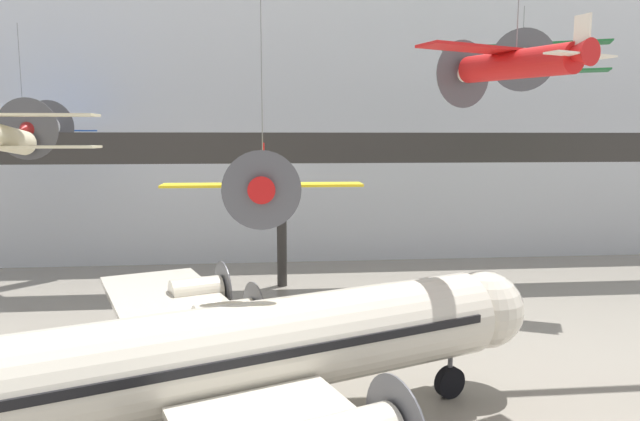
{
  "coord_description": "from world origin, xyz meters",
  "views": [
    {
      "loc": [
        -1.21,
        -13.77,
        10.62
      ],
      "look_at": [
        1.05,
        9.17,
        7.61
      ],
      "focal_mm": 32.0,
      "sensor_mm": 36.0,
      "label": 1
    }
  ],
  "objects_px": {
    "suspended_plane_green_biplane": "(522,64)",
    "suspended_plane_yellow_lowwing": "(263,177)",
    "suspended_plane_red_highwing": "(516,63)",
    "suspended_plane_blue_trainer": "(24,125)",
    "airliner_silver_main": "(203,360)"
  },
  "relations": [
    {
      "from": "airliner_silver_main",
      "to": "suspended_plane_red_highwing",
      "type": "xyz_separation_m",
      "value": [
        11.21,
        2.47,
        9.84
      ]
    },
    {
      "from": "suspended_plane_blue_trainer",
      "to": "suspended_plane_yellow_lowwing",
      "type": "bearing_deg",
      "value": -6.63
    },
    {
      "from": "suspended_plane_green_biplane",
      "to": "suspended_plane_yellow_lowwing",
      "type": "xyz_separation_m",
      "value": [
        -15.83,
        -12.3,
        -5.96
      ]
    },
    {
      "from": "suspended_plane_red_highwing",
      "to": "suspended_plane_yellow_lowwing",
      "type": "bearing_deg",
      "value": 59.2
    },
    {
      "from": "airliner_silver_main",
      "to": "suspended_plane_red_highwing",
      "type": "bearing_deg",
      "value": -8.45
    },
    {
      "from": "suspended_plane_green_biplane",
      "to": "suspended_plane_yellow_lowwing",
      "type": "distance_m",
      "value": 20.91
    },
    {
      "from": "suspended_plane_yellow_lowwing",
      "to": "suspended_plane_blue_trainer",
      "type": "xyz_separation_m",
      "value": [
        -16.75,
        20.37,
        2.34
      ]
    },
    {
      "from": "suspended_plane_blue_trainer",
      "to": "suspended_plane_red_highwing",
      "type": "xyz_separation_m",
      "value": [
        25.95,
        -21.96,
        1.85
      ]
    },
    {
      "from": "airliner_silver_main",
      "to": "suspended_plane_blue_trainer",
      "type": "relative_size",
      "value": 3.47
    },
    {
      "from": "suspended_plane_green_biplane",
      "to": "suspended_plane_yellow_lowwing",
      "type": "relative_size",
      "value": 0.88
    },
    {
      "from": "suspended_plane_yellow_lowwing",
      "to": "suspended_plane_green_biplane",
      "type": "bearing_deg",
      "value": 128.79
    },
    {
      "from": "suspended_plane_green_biplane",
      "to": "suspended_plane_blue_trainer",
      "type": "bearing_deg",
      "value": -79.89
    },
    {
      "from": "airliner_silver_main",
      "to": "suspended_plane_yellow_lowwing",
      "type": "height_order",
      "value": "suspended_plane_yellow_lowwing"
    },
    {
      "from": "suspended_plane_green_biplane",
      "to": "suspended_plane_blue_trainer",
      "type": "xyz_separation_m",
      "value": [
        -32.58,
        8.07,
        -3.61
      ]
    },
    {
      "from": "suspended_plane_green_biplane",
      "to": "suspended_plane_red_highwing",
      "type": "distance_m",
      "value": 15.48
    }
  ]
}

